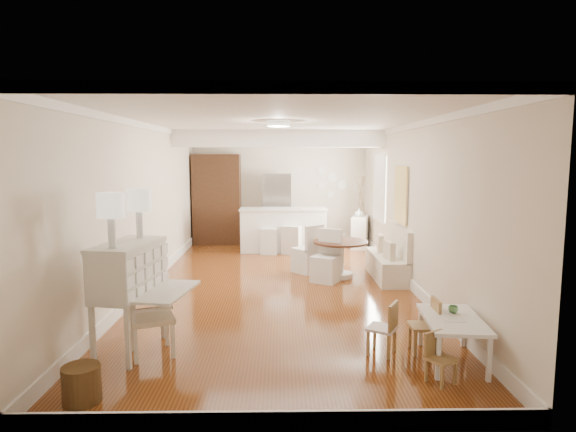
{
  "coord_description": "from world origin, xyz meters",
  "views": [
    {
      "loc": [
        0.02,
        -8.18,
        2.24
      ],
      "look_at": [
        0.16,
        0.3,
        1.19
      ],
      "focal_mm": 30.0,
      "sensor_mm": 36.0,
      "label": 1
    }
  ],
  "objects_px": {
    "wicker_basket": "(82,384)",
    "kids_table": "(452,340)",
    "slip_chair_near": "(326,256)",
    "slip_chair_far": "(307,248)",
    "fridge": "(291,209)",
    "pantry_cabinet": "(217,199)",
    "kids_chair_b": "(382,327)",
    "secretary_bureau": "(129,298)",
    "gustavian_armchair": "(151,317)",
    "kids_chair_c": "(441,359)",
    "sideboard": "(360,232)",
    "dining_table": "(340,259)",
    "bar_stool_left": "(269,233)",
    "kids_chair_a": "(424,325)",
    "breakfast_counter": "(283,230)",
    "bar_stool_right": "(292,231)"
  },
  "relations": [
    {
      "from": "wicker_basket",
      "to": "kids_table",
      "type": "relative_size",
      "value": 0.34
    },
    {
      "from": "slip_chair_near",
      "to": "slip_chair_far",
      "type": "xyz_separation_m",
      "value": [
        -0.3,
        0.72,
        0.0
      ]
    },
    {
      "from": "slip_chair_near",
      "to": "fridge",
      "type": "bearing_deg",
      "value": 126.62
    },
    {
      "from": "slip_chair_near",
      "to": "pantry_cabinet",
      "type": "xyz_separation_m",
      "value": [
        -2.44,
        3.9,
        0.68
      ]
    },
    {
      "from": "kids_chair_b",
      "to": "slip_chair_far",
      "type": "xyz_separation_m",
      "value": [
        -0.63,
        3.93,
        0.16
      ]
    },
    {
      "from": "secretary_bureau",
      "to": "slip_chair_far",
      "type": "xyz_separation_m",
      "value": [
        2.24,
        3.82,
        -0.17
      ]
    },
    {
      "from": "wicker_basket",
      "to": "gustavian_armchair",
      "type": "bearing_deg",
      "value": 71.37
    },
    {
      "from": "kids_chair_c",
      "to": "sideboard",
      "type": "height_order",
      "value": "sideboard"
    },
    {
      "from": "dining_table",
      "to": "fridge",
      "type": "distance_m",
      "value": 3.72
    },
    {
      "from": "gustavian_armchair",
      "to": "kids_chair_b",
      "type": "xyz_separation_m",
      "value": [
        2.61,
        -0.03,
        -0.13
      ]
    },
    {
      "from": "bar_stool_left",
      "to": "dining_table",
      "type": "bearing_deg",
      "value": -56.71
    },
    {
      "from": "gustavian_armchair",
      "to": "kids_chair_b",
      "type": "height_order",
      "value": "gustavian_armchair"
    },
    {
      "from": "kids_chair_b",
      "to": "bar_stool_left",
      "type": "bearing_deg",
      "value": -137.17
    },
    {
      "from": "wicker_basket",
      "to": "sideboard",
      "type": "distance_m",
      "value": 8.42
    },
    {
      "from": "gustavian_armchair",
      "to": "slip_chair_far",
      "type": "xyz_separation_m",
      "value": [
        1.98,
        3.91,
        0.03
      ]
    },
    {
      "from": "kids_chair_a",
      "to": "slip_chair_near",
      "type": "xyz_separation_m",
      "value": [
        -0.82,
        3.18,
        0.15
      ]
    },
    {
      "from": "dining_table",
      "to": "slip_chair_near",
      "type": "distance_m",
      "value": 0.43
    },
    {
      "from": "breakfast_counter",
      "to": "sideboard",
      "type": "bearing_deg",
      "value": 12.84
    },
    {
      "from": "kids_table",
      "to": "pantry_cabinet",
      "type": "bearing_deg",
      "value": 115.49
    },
    {
      "from": "wicker_basket",
      "to": "kids_chair_c",
      "type": "distance_m",
      "value": 3.42
    },
    {
      "from": "wicker_basket",
      "to": "pantry_cabinet",
      "type": "bearing_deg",
      "value": 88.63
    },
    {
      "from": "gustavian_armchair",
      "to": "kids_table",
      "type": "relative_size",
      "value": 0.89
    },
    {
      "from": "kids_chair_a",
      "to": "bar_stool_right",
      "type": "bearing_deg",
      "value": -166.0
    },
    {
      "from": "dining_table",
      "to": "breakfast_counter",
      "type": "height_order",
      "value": "breakfast_counter"
    },
    {
      "from": "slip_chair_far",
      "to": "breakfast_counter",
      "type": "bearing_deg",
      "value": -120.0
    },
    {
      "from": "secretary_bureau",
      "to": "bar_stool_left",
      "type": "distance_m",
      "value": 5.84
    },
    {
      "from": "wicker_basket",
      "to": "slip_chair_near",
      "type": "xyz_separation_m",
      "value": [
        2.64,
        4.25,
        0.3
      ]
    },
    {
      "from": "slip_chair_near",
      "to": "breakfast_counter",
      "type": "distance_m",
      "value": 2.92
    },
    {
      "from": "dining_table",
      "to": "bar_stool_left",
      "type": "relative_size",
      "value": 1.07
    },
    {
      "from": "secretary_bureau",
      "to": "sideboard",
      "type": "xyz_separation_m",
      "value": [
        3.7,
        6.35,
        -0.25
      ]
    },
    {
      "from": "kids_chair_c",
      "to": "breakfast_counter",
      "type": "relative_size",
      "value": 0.25
    },
    {
      "from": "kids_table",
      "to": "gustavian_armchair",
      "type": "bearing_deg",
      "value": 175.6
    },
    {
      "from": "bar_stool_right",
      "to": "sideboard",
      "type": "height_order",
      "value": "bar_stool_right"
    },
    {
      "from": "breakfast_counter",
      "to": "pantry_cabinet",
      "type": "xyz_separation_m",
      "value": [
        -1.7,
        1.08,
        0.63
      ]
    },
    {
      "from": "bar_stool_right",
      "to": "slip_chair_far",
      "type": "bearing_deg",
      "value": -63.19
    },
    {
      "from": "secretary_bureau",
      "to": "kids_chair_a",
      "type": "distance_m",
      "value": 3.38
    },
    {
      "from": "secretary_bureau",
      "to": "fridge",
      "type": "bearing_deg",
      "value": 83.77
    },
    {
      "from": "bar_stool_right",
      "to": "fridge",
      "type": "xyz_separation_m",
      "value": [
        -0.01,
        1.34,
        0.38
      ]
    },
    {
      "from": "wicker_basket",
      "to": "dining_table",
      "type": "distance_m",
      "value": 5.41
    },
    {
      "from": "pantry_cabinet",
      "to": "wicker_basket",
      "type": "bearing_deg",
      "value": -91.37
    },
    {
      "from": "kids_table",
      "to": "kids_chair_c",
      "type": "relative_size",
      "value": 1.96
    },
    {
      "from": "wicker_basket",
      "to": "kids_chair_b",
      "type": "distance_m",
      "value": 3.15
    },
    {
      "from": "gustavian_armchair",
      "to": "dining_table",
      "type": "distance_m",
      "value": 4.32
    },
    {
      "from": "kids_chair_b",
      "to": "kids_table",
      "type": "bearing_deg",
      "value": 101.48
    },
    {
      "from": "kids_chair_c",
      "to": "bar_stool_left",
      "type": "bearing_deg",
      "value": 73.89
    },
    {
      "from": "wicker_basket",
      "to": "fridge",
      "type": "distance_m",
      "value": 8.42
    },
    {
      "from": "breakfast_counter",
      "to": "bar_stool_right",
      "type": "bearing_deg",
      "value": -54.29
    },
    {
      "from": "kids_chair_b",
      "to": "kids_chair_c",
      "type": "height_order",
      "value": "kids_chair_b"
    },
    {
      "from": "gustavian_armchair",
      "to": "dining_table",
      "type": "xyz_separation_m",
      "value": [
        2.58,
        3.47,
        -0.1
      ]
    },
    {
      "from": "fridge",
      "to": "bar_stool_right",
      "type": "bearing_deg",
      "value": -89.69
    }
  ]
}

